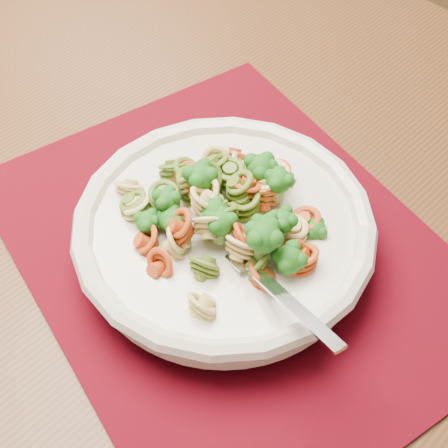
% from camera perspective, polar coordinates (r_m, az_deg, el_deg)
% --- Properties ---
extents(dining_table, '(1.51, 1.26, 0.77)m').
position_cam_1_polar(dining_table, '(0.75, 2.69, -1.76)').
color(dining_table, '#513016').
rests_on(dining_table, ground).
extents(placemat, '(0.58, 0.55, 0.00)m').
position_cam_1_polar(placemat, '(0.60, 0.62, -2.45)').
color(placemat, '#4D030E').
rests_on(placemat, dining_table).
extents(pasta_bowl, '(0.28, 0.28, 0.05)m').
position_cam_1_polar(pasta_bowl, '(0.57, -0.00, -0.56)').
color(pasta_bowl, beige).
rests_on(pasta_bowl, placemat).
extents(pasta_broccoli_heap, '(0.23, 0.23, 0.06)m').
position_cam_1_polar(pasta_broccoli_heap, '(0.56, -0.00, 0.38)').
color(pasta_broccoli_heap, '#E5D871').
rests_on(pasta_broccoli_heap, pasta_bowl).
extents(fork, '(0.16, 0.13, 0.08)m').
position_cam_1_polar(fork, '(0.53, 1.76, -3.28)').
color(fork, silver).
rests_on(fork, pasta_bowl).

